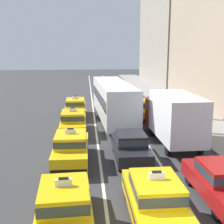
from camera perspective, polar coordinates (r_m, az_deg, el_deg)
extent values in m
cube|color=silver|center=(27.92, -3.53, -0.38)|extent=(0.14, 80.00, 0.01)
cube|color=silver|center=(28.18, 2.99, -0.25)|extent=(0.14, 80.00, 0.01)
cube|color=gray|center=(24.91, 17.51, -2.31)|extent=(4.00, 90.00, 0.15)
cylinder|color=black|center=(12.22, -12.55, -16.18)|extent=(0.27, 0.65, 0.64)
cylinder|color=black|center=(12.19, -5.34, -16.02)|extent=(0.27, 0.65, 0.64)
cube|color=yellow|center=(10.68, -9.12, -18.36)|extent=(2.04, 4.59, 0.70)
cube|color=black|center=(10.65, -9.13, -18.12)|extent=(2.04, 4.23, 0.10)
cube|color=yellow|center=(10.22, -9.26, -15.54)|extent=(1.71, 2.18, 0.64)
cube|color=#2D3842|center=(10.22, -9.26, -15.54)|extent=(1.73, 2.20, 0.35)
cube|color=white|center=(10.03, -9.35, -13.31)|extent=(0.57, 0.15, 0.24)
cube|color=black|center=(9.96, -9.38, -12.54)|extent=(0.33, 0.13, 0.06)
cube|color=black|center=(12.74, -8.93, -14.29)|extent=(1.72, 0.23, 0.20)
cylinder|color=black|center=(17.83, -9.94, -6.80)|extent=(0.25, 0.64, 0.64)
cylinder|color=black|center=(17.75, -5.16, -6.76)|extent=(0.25, 0.64, 0.64)
cylinder|color=black|center=(14.99, -11.05, -10.60)|extent=(0.25, 0.64, 0.64)
cylinder|color=black|center=(14.89, -5.30, -10.58)|extent=(0.25, 0.64, 0.64)
cube|color=yellow|center=(16.22, -7.88, -7.37)|extent=(1.85, 4.52, 0.70)
cube|color=black|center=(16.20, -7.88, -7.21)|extent=(1.87, 4.16, 0.10)
cube|color=yellow|center=(15.87, -7.98, -5.27)|extent=(1.62, 2.12, 0.64)
cube|color=#2D3842|center=(15.87, -7.98, -5.27)|extent=(1.64, 2.14, 0.35)
cube|color=white|center=(15.74, -8.03, -3.74)|extent=(0.56, 0.13, 0.24)
cube|color=black|center=(15.70, -8.04, -3.22)|extent=(0.32, 0.11, 0.06)
cube|color=black|center=(18.39, -7.45, -5.81)|extent=(1.71, 0.16, 0.20)
cube|color=black|center=(14.26, -8.37, -11.29)|extent=(1.71, 0.16, 0.20)
cylinder|color=black|center=(23.23, -9.21, -2.30)|extent=(0.25, 0.64, 0.64)
cylinder|color=black|center=(23.18, -5.56, -2.22)|extent=(0.25, 0.64, 0.64)
cylinder|color=black|center=(20.28, -9.67, -4.45)|extent=(0.25, 0.64, 0.64)
cylinder|color=black|center=(20.23, -5.49, -4.37)|extent=(0.25, 0.64, 0.64)
cube|color=yellow|center=(21.63, -7.50, -2.37)|extent=(1.87, 4.53, 0.70)
cube|color=black|center=(21.61, -7.51, -2.24)|extent=(1.88, 4.17, 0.10)
cube|color=yellow|center=(21.32, -7.56, -0.73)|extent=(1.63, 2.12, 0.64)
cube|color=#2D3842|center=(21.32, -7.56, -0.73)|extent=(1.65, 2.14, 0.35)
cube|color=white|center=(21.23, -7.59, 0.43)|extent=(0.56, 0.13, 0.24)
cube|color=black|center=(21.20, -7.61, 0.83)|extent=(0.32, 0.11, 0.06)
cube|color=black|center=(23.83, -7.35, -1.62)|extent=(1.71, 0.17, 0.20)
cube|color=black|center=(19.56, -7.64, -4.70)|extent=(1.71, 0.17, 0.20)
cylinder|color=black|center=(28.41, -8.46, 0.38)|extent=(0.25, 0.64, 0.64)
cylinder|color=black|center=(28.37, -5.49, 0.45)|extent=(0.25, 0.64, 0.64)
cylinder|color=black|center=(25.42, -8.75, -1.02)|extent=(0.25, 0.64, 0.64)
cylinder|color=black|center=(25.39, -5.42, -0.95)|extent=(0.25, 0.64, 0.64)
cube|color=yellow|center=(26.81, -7.05, 0.48)|extent=(1.87, 4.53, 0.70)
cube|color=black|center=(26.80, -7.05, 0.59)|extent=(1.88, 4.17, 0.10)
cube|color=yellow|center=(26.54, -7.09, 1.83)|extent=(1.63, 2.12, 0.64)
cube|color=#2D3842|center=(26.54, -7.09, 1.83)|extent=(1.65, 2.14, 0.35)
cube|color=white|center=(26.46, -7.12, 2.77)|extent=(0.56, 0.13, 0.24)
cube|color=black|center=(26.44, -7.12, 3.09)|extent=(0.32, 0.11, 0.06)
cube|color=black|center=(29.03, -6.96, 0.88)|extent=(1.71, 0.17, 0.20)
cube|color=black|center=(24.71, -7.12, -1.12)|extent=(1.71, 0.17, 0.20)
cylinder|color=black|center=(12.47, 3.09, -15.27)|extent=(0.24, 0.64, 0.64)
cylinder|color=black|center=(12.75, 9.90, -14.81)|extent=(0.24, 0.64, 0.64)
cube|color=yellow|center=(11.11, 8.21, -17.02)|extent=(1.80, 4.50, 0.70)
cube|color=black|center=(11.09, 8.22, -16.79)|extent=(1.82, 4.14, 0.10)
cube|color=yellow|center=(10.67, 8.51, -14.26)|extent=(1.60, 2.10, 0.64)
cube|color=#2D3842|center=(10.67, 8.51, -14.26)|extent=(1.62, 2.12, 0.35)
cube|color=white|center=(10.48, 8.59, -12.11)|extent=(0.56, 0.12, 0.24)
cube|color=black|center=(10.42, 8.62, -11.35)|extent=(0.32, 0.11, 0.06)
cube|color=black|center=(13.14, 5.95, -13.33)|extent=(1.71, 0.14, 0.20)
cylinder|color=black|center=(17.78, 0.53, -6.68)|extent=(0.24, 0.64, 0.64)
cylinder|color=black|center=(17.97, 5.15, -6.52)|extent=(0.24, 0.64, 0.64)
cylinder|color=black|center=(15.13, 1.61, -10.14)|extent=(0.24, 0.64, 0.64)
cylinder|color=black|center=(15.36, 7.05, -9.88)|extent=(0.24, 0.64, 0.64)
cube|color=black|center=(16.42, 3.55, -7.10)|extent=(1.77, 4.30, 0.66)
cube|color=black|center=(16.13, 3.64, -5.10)|extent=(1.56, 1.90, 0.60)
cube|color=#2D3842|center=(16.13, 3.64, -5.10)|extent=(1.58, 1.92, 0.33)
cylinder|color=black|center=(28.91, -2.70, 0.71)|extent=(0.27, 0.65, 0.64)
cylinder|color=black|center=(29.16, 1.21, 0.82)|extent=(0.27, 0.65, 0.64)
cylinder|color=black|center=(22.40, -1.07, -2.68)|extent=(0.27, 0.65, 0.64)
cylinder|color=black|center=(22.72, 3.95, -2.49)|extent=(0.27, 0.65, 0.64)
cube|color=silver|center=(25.48, 0.22, 2.48)|extent=(3.09, 11.32, 2.90)
cube|color=#2D3842|center=(25.44, 0.22, 3.04)|extent=(3.09, 10.87, 0.84)
cube|color=black|center=(30.77, -1.28, 6.41)|extent=(2.13, 0.19, 0.36)
cylinder|color=black|center=(14.12, 14.77, -12.26)|extent=(0.25, 0.64, 0.64)
cylinder|color=black|center=(14.67, 20.16, -11.67)|extent=(0.25, 0.64, 0.64)
cylinder|color=black|center=(11.81, 19.79, -17.72)|extent=(0.25, 0.64, 0.64)
cube|color=maroon|center=(13.08, 20.11, -13.07)|extent=(1.82, 4.33, 0.66)
cube|color=maroon|center=(12.75, 20.51, -10.68)|extent=(1.59, 1.92, 0.60)
cube|color=#2D3842|center=(12.75, 20.51, -10.68)|extent=(1.61, 1.94, 0.33)
cylinder|color=black|center=(21.07, 7.77, -3.75)|extent=(0.25, 0.64, 0.64)
cylinder|color=black|center=(21.59, 12.69, -3.55)|extent=(0.25, 0.64, 0.64)
cylinder|color=black|center=(17.49, 10.78, -7.22)|extent=(0.25, 0.64, 0.64)
cylinder|color=black|center=(18.11, 16.59, -6.84)|extent=(0.25, 0.64, 0.64)
cube|color=maroon|center=(21.97, 9.66, -0.33)|extent=(2.13, 2.23, 2.10)
cube|color=#2D3842|center=(22.92, 8.98, 0.98)|extent=(1.93, 0.09, 0.76)
cube|color=silver|center=(18.81, 12.35, -0.83)|extent=(2.38, 5.23, 2.70)
cylinder|color=black|center=(27.54, 4.69, 0.10)|extent=(0.25, 0.64, 0.64)
cylinder|color=black|center=(27.85, 7.67, 0.17)|extent=(0.25, 0.64, 0.64)
cylinder|color=black|center=(24.61, 6.00, -1.38)|extent=(0.25, 0.64, 0.64)
cylinder|color=black|center=(24.96, 9.32, -1.29)|extent=(0.25, 0.64, 0.64)
cube|color=yellow|center=(26.15, 6.91, 0.19)|extent=(1.88, 4.53, 0.70)
cube|color=black|center=(26.14, 6.91, 0.30)|extent=(1.89, 4.17, 0.10)
cube|color=yellow|center=(25.88, 7.02, 1.57)|extent=(1.64, 2.13, 0.64)
cube|color=#2D3842|center=(25.88, 7.02, 1.57)|extent=(1.66, 2.15, 0.35)
cube|color=white|center=(25.80, 7.05, 2.53)|extent=(0.56, 0.13, 0.24)
cube|color=black|center=(25.77, 7.05, 2.86)|extent=(0.32, 0.12, 0.06)
cube|color=black|center=(28.31, 5.90, 0.62)|extent=(1.71, 0.17, 0.20)
cube|color=black|center=(24.11, 8.06, -1.48)|extent=(1.71, 0.17, 0.20)
cylinder|color=#23232D|center=(26.50, 17.27, -0.37)|extent=(0.24, 0.24, 0.82)
cube|color=red|center=(26.36, 17.37, 1.17)|extent=(0.36, 0.22, 0.63)
sphere|color=brown|center=(26.28, 17.43, 2.08)|extent=(0.20, 0.20, 0.20)
cube|color=black|center=(26.37, 16.82, 0.05)|extent=(0.10, 0.20, 0.28)
cylinder|color=slate|center=(22.13, 16.92, -2.70)|extent=(0.24, 0.24, 0.87)
cube|color=orange|center=(21.96, 17.04, -0.84)|extent=(0.36, 0.22, 0.61)
sphere|color=beige|center=(21.88, 17.11, 0.22)|extent=(0.20, 0.20, 0.20)
cube|color=black|center=(21.99, 16.38, -2.17)|extent=(0.10, 0.20, 0.28)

